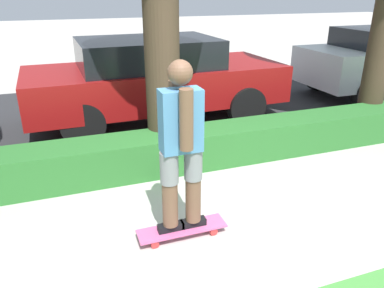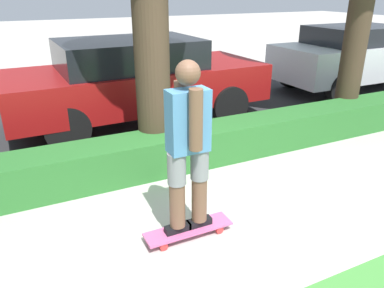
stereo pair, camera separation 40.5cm
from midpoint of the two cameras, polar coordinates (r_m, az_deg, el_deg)
The scene contains 6 objects.
ground_plane at distance 4.03m, azimuth 8.65°, elevation -12.90°, with size 60.00×60.00×0.00m, color #BCB7AD.
street_asphalt at distance 7.60m, azimuth -6.25°, elevation 4.76°, with size 18.57×5.00×0.01m.
hedge_row at distance 5.17m, azimuth 0.57°, elevation -0.90°, with size 18.57×0.60×0.51m.
skateboard at distance 3.86m, azimuth 1.56°, elevation -12.93°, with size 0.90×0.24×0.10m.
skater_person at distance 3.41m, azimuth 1.72°, elevation -0.34°, with size 0.50×0.43×1.68m.
parked_car_middle at distance 6.98m, azimuth -4.04°, elevation 10.04°, with size 4.67×1.99×1.51m.
Camera 1 is at (-1.46, -2.92, 2.33)m, focal length 35.00 mm.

